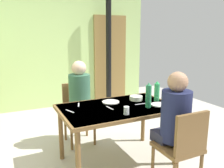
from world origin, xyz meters
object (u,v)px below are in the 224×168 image
object	(u,v)px
dining_table	(117,112)
water_bottle_green_far	(148,96)
water_bottle_green_near	(157,92)
person_far_diner	(80,92)
serving_bowl_center	(136,98)
person_near_diner	(175,114)
chair_near_diner	(182,146)
chair_far_diner	(78,109)

from	to	relation	value
dining_table	water_bottle_green_far	bearing A→B (deg)	-29.35
water_bottle_green_far	water_bottle_green_near	bearing A→B (deg)	35.70
person_far_diner	water_bottle_green_far	xyz separation A→B (m)	(0.58, -0.83, 0.08)
water_bottle_green_far	serving_bowl_center	xyz separation A→B (m)	(0.03, 0.33, -0.12)
dining_table	water_bottle_green_near	distance (m)	0.61
water_bottle_green_near	serving_bowl_center	world-z (taller)	water_bottle_green_near
person_near_diner	water_bottle_green_near	size ratio (longest dim) A/B	2.92
serving_bowl_center	dining_table	bearing A→B (deg)	-156.87
dining_table	chair_near_diner	xyz separation A→B (m)	(0.32, -0.78, -0.15)
chair_far_diner	person_far_diner	size ratio (longest dim) A/B	1.13
chair_far_diner	water_bottle_green_far	bearing A→B (deg)	121.03
chair_near_diner	water_bottle_green_near	distance (m)	0.90
water_bottle_green_near	chair_far_diner	bearing A→B (deg)	137.02
chair_near_diner	water_bottle_green_near	bearing A→B (deg)	72.16
person_near_diner	serving_bowl_center	size ratio (longest dim) A/B	4.53
chair_near_diner	dining_table	bearing A→B (deg)	112.39
person_far_diner	water_bottle_green_near	distance (m)	1.06
chair_near_diner	person_near_diner	xyz separation A→B (m)	(-0.00, 0.14, 0.28)
person_near_diner	person_far_diner	xyz separation A→B (m)	(-0.58, 1.29, 0.00)
water_bottle_green_near	serving_bowl_center	size ratio (longest dim) A/B	1.55
person_far_diner	water_bottle_green_far	bearing A→B (deg)	125.02
person_near_diner	serving_bowl_center	world-z (taller)	person_near_diner
dining_table	person_near_diner	bearing A→B (deg)	-63.49
chair_near_diner	water_bottle_green_far	bearing A→B (deg)	90.28
person_far_diner	water_bottle_green_near	bearing A→B (deg)	142.45
dining_table	water_bottle_green_far	world-z (taller)	water_bottle_green_far
water_bottle_green_near	dining_table	bearing A→B (deg)	-179.56
person_far_diner	water_bottle_green_far	size ratio (longest dim) A/B	2.53
person_far_diner	water_bottle_green_far	distance (m)	1.01
water_bottle_green_near	water_bottle_green_far	distance (m)	0.32
chair_near_diner	person_far_diner	xyz separation A→B (m)	(-0.58, 1.43, 0.28)
person_near_diner	water_bottle_green_far	xyz separation A→B (m)	(-0.00, 0.47, 0.08)
chair_far_diner	water_bottle_green_near	distance (m)	1.19
dining_table	serving_bowl_center	bearing A→B (deg)	23.13
dining_table	chair_near_diner	size ratio (longest dim) A/B	1.57
chair_far_diner	serving_bowl_center	world-z (taller)	chair_far_diner
chair_near_diner	chair_far_diner	size ratio (longest dim) A/B	1.00
person_near_diner	person_far_diner	distance (m)	1.42
chair_far_diner	person_far_diner	world-z (taller)	person_far_diner
water_bottle_green_near	person_far_diner	bearing A→B (deg)	142.45
dining_table	person_near_diner	size ratio (longest dim) A/B	1.78
chair_far_diner	person_near_diner	size ratio (longest dim) A/B	1.13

